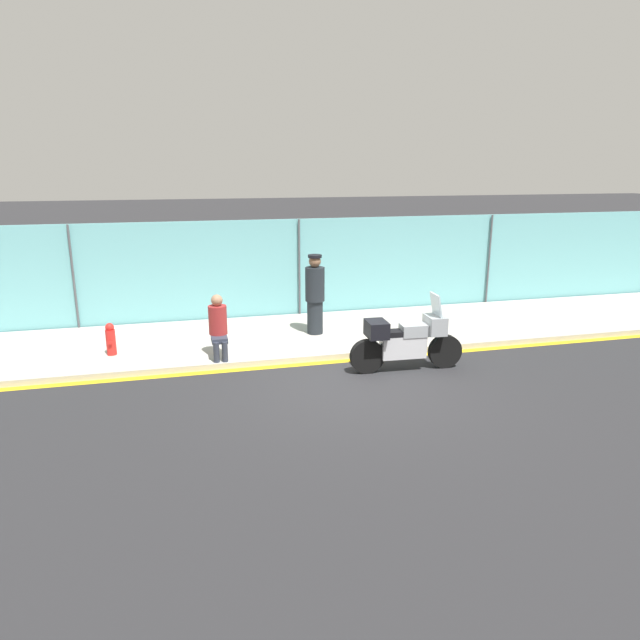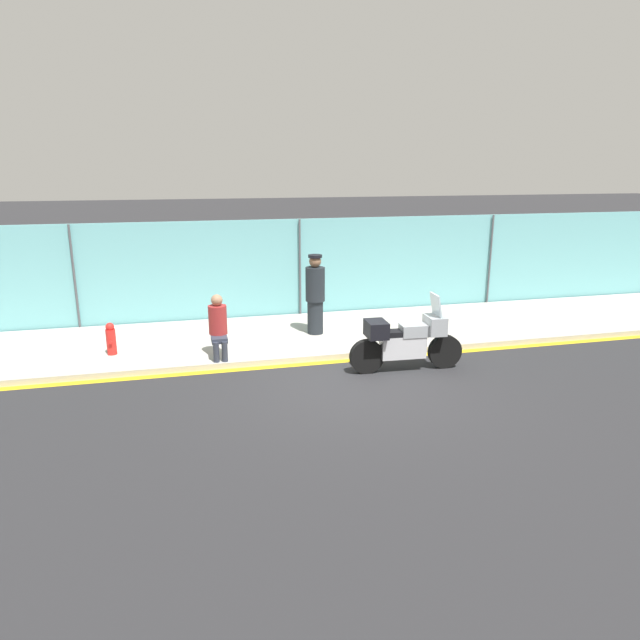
# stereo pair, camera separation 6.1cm
# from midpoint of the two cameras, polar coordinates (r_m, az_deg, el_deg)

# --- Properties ---
(ground_plane) EXTENTS (120.00, 120.00, 0.00)m
(ground_plane) POSITION_cam_midpoint_polar(r_m,az_deg,el_deg) (10.05, 3.63, -6.38)
(ground_plane) COLOR #262628
(sidewalk) EXTENTS (38.32, 3.30, 0.12)m
(sidewalk) POSITION_cam_midpoint_polar(r_m,az_deg,el_deg) (12.71, -0.31, -1.42)
(sidewalk) COLOR #ADA89E
(sidewalk) RESTS_ON ground_plane
(curb_paint_stripe) EXTENTS (38.32, 0.18, 0.01)m
(curb_paint_stripe) POSITION_cam_midpoint_polar(r_m,az_deg,el_deg) (11.13, 1.79, -4.18)
(curb_paint_stripe) COLOR gold
(curb_paint_stripe) RESTS_ON ground_plane
(storefront_fence) EXTENTS (36.40, 0.17, 2.45)m
(storefront_fence) POSITION_cam_midpoint_polar(r_m,az_deg,el_deg) (14.09, -1.97, 5.10)
(storefront_fence) COLOR #6BB2B7
(storefront_fence) RESTS_ON ground_plane
(motorcycle) EXTENTS (2.16, 0.56, 1.44)m
(motorcycle) POSITION_cam_midpoint_polar(r_m,az_deg,el_deg) (10.62, 8.74, -2.04)
(motorcycle) COLOR black
(motorcycle) RESTS_ON ground_plane
(officer_standing) EXTENTS (0.42, 0.42, 1.74)m
(officer_standing) POSITION_cam_midpoint_polar(r_m,az_deg,el_deg) (12.35, -0.34, 2.61)
(officer_standing) COLOR #1E2328
(officer_standing) RESTS_ON sidewalk
(person_seated_on_curb) EXTENTS (0.35, 0.62, 1.21)m
(person_seated_on_curb) POSITION_cam_midpoint_polar(r_m,az_deg,el_deg) (11.04, -10.00, -0.30)
(person_seated_on_curb) COLOR #2D3342
(person_seated_on_curb) RESTS_ON sidewalk
(fire_hydrant) EXTENTS (0.18, 0.23, 0.64)m
(fire_hydrant) POSITION_cam_midpoint_polar(r_m,az_deg,el_deg) (11.79, -20.03, -1.78)
(fire_hydrant) COLOR red
(fire_hydrant) RESTS_ON sidewalk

